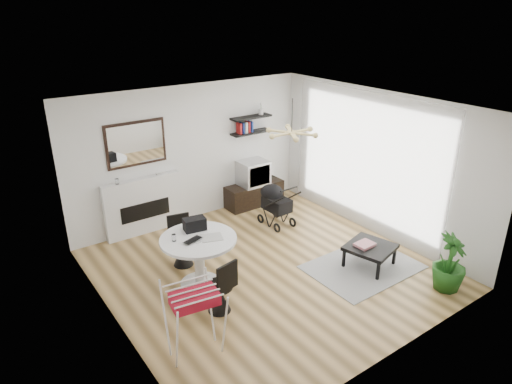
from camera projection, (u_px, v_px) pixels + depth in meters
floor at (267, 269)px, 7.57m from camera, size 5.00×5.00×0.00m
ceiling at (269, 107)px, 6.54m from camera, size 5.00×5.00×0.00m
wall_back at (191, 154)px, 8.93m from camera, size 5.00×0.00×5.00m
wall_left at (108, 239)px, 5.71m from camera, size 0.00×5.00×5.00m
wall_right at (376, 163)px, 8.40m from camera, size 0.00×5.00×5.00m
sheer_curtain at (364, 162)px, 8.49m from camera, size 0.04×3.60×2.60m
fireplace at (143, 199)px, 8.54m from camera, size 1.50×0.17×2.16m
shelf_lower at (251, 132)px, 9.46m from camera, size 0.90×0.25×0.04m
shelf_upper at (251, 117)px, 9.34m from camera, size 0.90×0.25×0.04m
pendant_lamp at (292, 133)px, 7.35m from camera, size 0.90×0.90×0.10m
tv_console at (254, 194)px, 9.90m from camera, size 1.30×0.45×0.49m
crt_tv at (253, 173)px, 9.69m from camera, size 0.60×0.52×0.52m
dining_table at (199, 255)px, 6.91m from camera, size 1.16×1.16×0.84m
laptop at (195, 241)px, 6.67m from camera, size 0.35×0.28×0.02m
black_bag at (195, 224)px, 7.00m from camera, size 0.36×0.25×0.20m
newspaper at (212, 237)px, 6.80m from camera, size 0.39×0.35×0.01m
drinking_glass at (174, 238)px, 6.69m from camera, size 0.06×0.06×0.11m
chair_far at (182, 250)px, 7.61m from camera, size 0.43×0.44×0.86m
chair_near at (220, 295)px, 6.44m from camera, size 0.42×0.44×0.85m
drying_rack at (195, 320)px, 5.56m from camera, size 0.72×0.69×0.96m
stroller at (275, 206)px, 8.99m from camera, size 0.47×0.75×0.90m
rug at (363, 267)px, 7.62m from camera, size 1.80×1.30×0.01m
coffee_table at (370, 248)px, 7.54m from camera, size 0.87×0.87×0.37m
magazines at (365, 244)px, 7.52m from camera, size 0.32×0.26×0.04m
potted_plant at (450, 263)px, 6.89m from camera, size 0.64×0.64×0.91m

